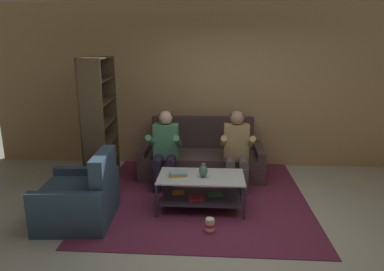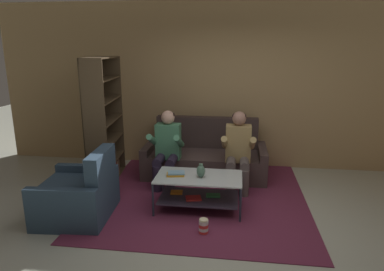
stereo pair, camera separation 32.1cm
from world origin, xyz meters
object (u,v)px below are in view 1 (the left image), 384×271
vase (203,171)px  bookshelf (98,135)px  person_seated_left (165,147)px  armchair (81,199)px  person_seated_right (237,148)px  popcorn_tub (210,225)px  couch (202,157)px  book_stack (178,174)px  coffee_table (201,187)px

vase → bookshelf: bearing=152.6°
person_seated_left → armchair: size_ratio=1.18×
person_seated_left → armchair: person_seated_left is taller
person_seated_right → popcorn_tub: size_ratio=6.06×
couch → book_stack: 1.37m
person_seated_right → person_seated_left: bearing=-179.9°
vase → popcorn_tub: vase is taller
person_seated_right → coffee_table: size_ratio=1.05×
person_seated_right → vase: 0.94m
book_stack → bookshelf: size_ratio=0.13×
vase → person_seated_left: bearing=127.5°
coffee_table → bookshelf: (-1.64, 0.84, 0.48)m
book_stack → armchair: (-1.18, -0.39, -0.21)m
bookshelf → person_seated_left: bearing=-3.7°
vase → popcorn_tub: size_ratio=0.93×
bookshelf → person_seated_right: bearing=-1.8°
person_seated_left → popcorn_tub: size_ratio=6.00×
person_seated_left → person_seated_right: bearing=0.1°
bookshelf → popcorn_tub: size_ratio=10.10×
person_seated_left → armchair: (-0.90, -1.18, -0.34)m
book_stack → armchair: 1.26m
couch → bookshelf: bearing=-163.8°
book_stack → vase: bearing=-1.8°
coffee_table → vase: bearing=-41.8°
popcorn_tub → vase: bearing=99.5°
popcorn_tub → person_seated_right: bearing=74.8°
book_stack → couch: bearing=78.6°
coffee_table → popcorn_tub: coffee_table is taller
armchair → popcorn_tub: 1.64m
armchair → popcorn_tub: bearing=-7.5°
coffee_table → book_stack: book_stack is taller
person_seated_right → popcorn_tub: 1.54m
person_seated_right → book_stack: size_ratio=4.61×
couch → armchair: couch is taller
vase → armchair: (-1.52, -0.38, -0.27)m
coffee_table → vase: vase is taller
person_seated_left → book_stack: 0.85m
coffee_table → book_stack: 0.35m
person_seated_right → book_stack: 1.14m
bookshelf → armchair: bookshelf is taller
person_seated_left → armchair: bearing=-127.4°
vase → armchair: size_ratio=0.18×
coffee_table → vase: (0.03, -0.03, 0.24)m
couch → armchair: bearing=-130.2°
person_seated_left → book_stack: person_seated_left is taller
couch → bookshelf: 1.75m
couch → person_seated_left: size_ratio=1.72×
bookshelf → vase: bearing=-27.4°
person_seated_right → bookshelf: size_ratio=0.60×
book_stack → popcorn_tub: size_ratio=1.32×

